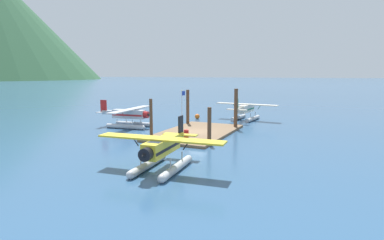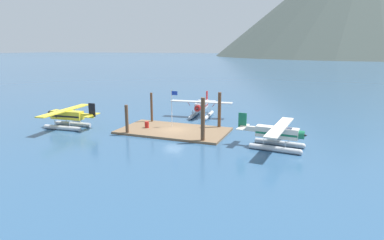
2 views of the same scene
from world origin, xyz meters
TOP-DOWN VIEW (x-y plane):
  - ground_plane at (0.00, 0.00)m, footprint 1200.00×1200.00m
  - dock_platform at (0.00, 0.00)m, footprint 14.86×8.21m
  - piling_near_left at (-5.13, -3.71)m, footprint 0.43×0.43m
  - piling_near_right at (5.50, -3.53)m, footprint 0.51×0.51m
  - piling_far_left at (-5.25, 3.53)m, footprint 0.37×0.37m
  - piling_far_right at (5.46, 3.80)m, footprint 0.47×0.47m
  - flagpole at (-0.84, 1.61)m, footprint 0.95×0.10m
  - fuel_drum at (-3.98, -0.40)m, footprint 0.62×0.62m
  - mooring_buoy at (12.21, 5.16)m, footprint 0.85×0.85m
  - seaplane_cream_stbd_aft at (14.28, -2.70)m, footprint 7.97×10.48m
  - seaplane_silver_bow_centre at (0.36, 10.63)m, footprint 10.49×7.96m
  - seaplane_yellow_port_aft at (-15.24, -3.57)m, footprint 7.97×10.48m

SIDE VIEW (x-z plane):
  - ground_plane at x=0.00m, z-range 0.00..0.00m
  - dock_platform at x=0.00m, z-range 0.00..0.30m
  - mooring_buoy at x=12.21m, z-range 0.00..0.85m
  - fuel_drum at x=-3.98m, z-range 0.30..1.18m
  - seaplane_cream_stbd_aft at x=14.28m, z-range -0.34..3.50m
  - seaplane_silver_bow_centre at x=0.36m, z-range -0.34..3.50m
  - seaplane_yellow_port_aft at x=-15.24m, z-range -0.34..3.50m
  - piling_near_left at x=-5.13m, z-range 0.00..4.06m
  - piling_far_left at x=-5.25m, z-range 0.00..4.75m
  - piling_far_right at x=5.46m, z-range 0.00..5.29m
  - piling_near_right at x=5.50m, z-range 0.00..5.59m
  - flagpole at x=-0.84m, z-range 0.99..6.32m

